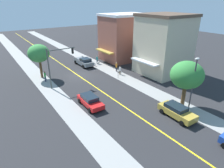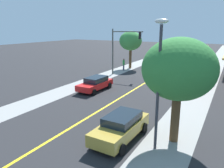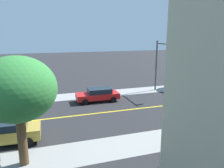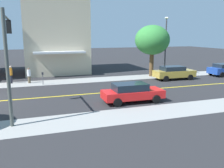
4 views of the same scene
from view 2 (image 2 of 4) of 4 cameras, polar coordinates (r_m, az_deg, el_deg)
The scene contains 18 objects.
ground_plane at distance 32.82m, azimuth 11.96°, elevation 2.37°, with size 140.00×140.00×0.00m, color #262628.
sidewalk_left at distance 31.62m, azimuth 23.15°, elevation 1.07°, with size 2.93×126.00×0.01m, color gray.
sidewalk_right at distance 35.17m, azimuth 1.90°, elevation 3.49°, with size 2.93×126.00×0.01m, color gray.
road_centerline_stripe at distance 32.82m, azimuth 11.96°, elevation 2.38°, with size 0.20×126.00×0.00m, color yellow.
street_tree_left_near at distance 12.97m, azimuth 16.83°, elevation 3.57°, with size 4.17×4.17×6.19m.
street_tree_right_corner at distance 36.99m, azimuth 4.81°, elevation 10.97°, with size 3.69×3.69×6.08m.
fire_hydrant at distance 34.80m, azimuth 22.19°, elevation 2.92°, with size 0.44×0.24×0.76m.
parking_meter at distance 26.45m, azimuth 19.93°, elevation 0.84°, with size 0.12×0.18×1.30m.
traffic_light_mast at distance 31.30m, azimuth 2.40°, elevation 10.09°, with size 4.60×0.32×6.45m.
street_lamp at distance 11.78m, azimuth 11.98°, elevation 2.57°, with size 0.70×0.36×7.10m.
red_sedan_right_curb at distance 24.07m, azimuth -4.30°, elevation 0.17°, with size 2.11×4.68×1.46m.
gold_sedan_left_curb at distance 13.77m, azimuth 2.31°, elevation -10.85°, with size 2.17×4.72×1.54m.
grey_pickup_truck at distance 36.51m, azimuth 19.81°, elevation 4.50°, with size 2.30×5.70×1.82m.
pedestrian_white_shirt at distance 27.57m, azimuth 23.21°, elevation 1.05°, with size 0.37×0.37×1.64m.
pedestrian_green_shirt at distance 35.29m, azimuth 3.02°, elevation 5.16°, with size 0.32×0.32×1.86m.
pedestrian_orange_shirt at distance 29.26m, azimuth 24.53°, elevation 1.92°, with size 0.33×0.33×1.86m.
pedestrian_teal_shirt at distance 35.89m, azimuth 24.67°, elevation 3.87°, with size 0.34×0.34×1.72m.
small_dog at distance 35.31m, azimuth 24.36°, elevation 2.91°, with size 0.75×0.69×0.62m.
Camera 2 is at (-9.21, 30.78, 6.69)m, focal length 35.51 mm.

